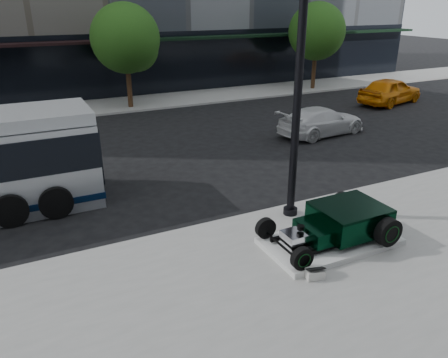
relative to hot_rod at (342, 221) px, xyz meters
name	(u,v)px	position (x,y,z in m)	size (l,w,h in m)	color
ground	(206,194)	(-1.81, 4.44, -0.70)	(120.00, 120.00, 0.00)	black
sidewalk_far	(110,106)	(-1.81, 18.44, -0.64)	(70.00, 4.00, 0.12)	gray
street_trees	(128,41)	(-0.67, 17.52, 3.07)	(29.80, 3.80, 5.70)	black
display_plinth	(330,241)	(-0.33, 0.00, -0.50)	(3.40, 1.80, 0.15)	silver
hot_rod	(342,221)	(0.00, 0.00, 0.00)	(3.22, 2.00, 0.81)	black
info_plaque	(315,273)	(-1.58, -1.01, -0.45)	(0.46, 0.39, 0.31)	silver
lamppost	(298,97)	(-0.28, 1.86, 2.84)	(0.41, 0.41, 7.39)	black
white_sedan	(322,121)	(5.83, 8.30, -0.05)	(1.81, 4.45, 1.29)	silver
yellow_taxi	(390,91)	(13.65, 11.76, 0.10)	(1.88, 4.67, 1.59)	orange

